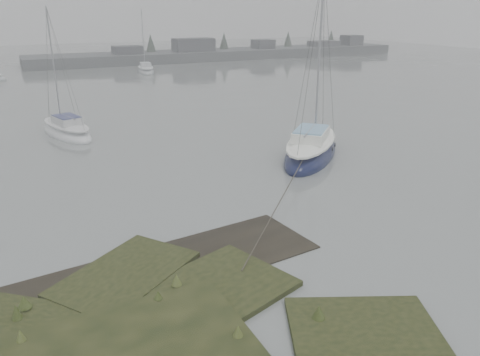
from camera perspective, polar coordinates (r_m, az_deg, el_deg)
name	(u,v)px	position (r m, az deg, el deg)	size (l,w,h in m)	color
ground	(99,108)	(38.69, -16.85, 8.11)	(160.00, 160.00, 0.00)	gray
far_shoreline	(232,53)	(77.14, -1.00, 15.01)	(60.00, 8.00, 4.15)	#4C4F51
sailboat_main	(311,151)	(24.89, 8.64, 3.33)	(6.79, 6.70, 10.13)	#0D1234
sailboat_white	(67,131)	(30.79, -20.35, 5.36)	(3.33, 6.04, 8.11)	white
sailboat_far_b	(146,71)	(60.24, -11.40, 12.71)	(2.78, 5.87, 7.96)	#B3B9BE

